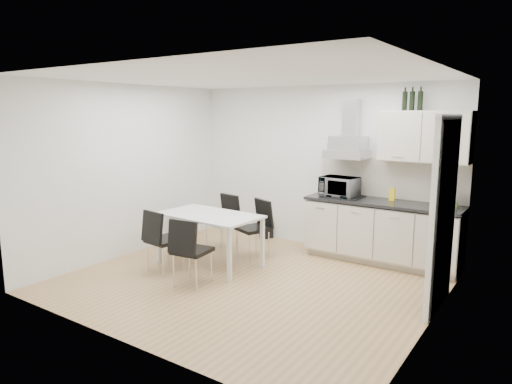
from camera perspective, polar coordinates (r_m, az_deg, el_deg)
ground at (r=6.07m, az=-0.78°, el=-11.07°), size 4.50×4.50×0.00m
wall_back at (r=7.45m, az=8.04°, el=3.06°), size 4.50×0.10×2.60m
wall_front at (r=4.28m, az=-16.34°, el=-2.22°), size 4.50×0.10×2.60m
wall_left at (r=7.25m, az=-15.56°, el=2.61°), size 0.10×4.00×2.60m
wall_right at (r=4.83m, az=21.62°, el=-1.18°), size 0.10×4.00×2.60m
ceiling at (r=5.69m, az=-0.85°, el=14.21°), size 4.50×4.50×0.00m
doorway at (r=5.42m, az=22.33°, el=-2.80°), size 0.08×1.04×2.10m
kitchenette at (r=6.84m, az=15.88°, el=-1.81°), size 2.22×0.64×2.52m
dining_table at (r=6.53m, az=-5.85°, el=-3.44°), size 1.48×0.89×0.75m
chair_far_left at (r=7.31m, az=-4.34°, el=-3.87°), size 0.52×0.57×0.88m
chair_far_right at (r=6.88m, az=-0.38°, el=-4.70°), size 0.60×0.63×0.88m
chair_near_left at (r=6.40m, az=-11.31°, el=-6.01°), size 0.50×0.55×0.88m
chair_near_right at (r=5.87m, az=-7.98°, el=-7.37°), size 0.50×0.55×0.88m
guitar_amp at (r=8.07m, az=-8.87°, el=-4.23°), size 0.39×0.57×0.44m
floor_speaker at (r=8.05m, az=1.30°, el=-4.66°), size 0.21×0.20×0.31m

